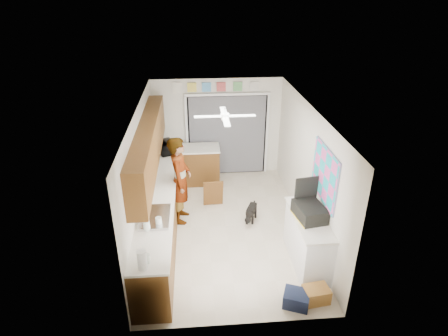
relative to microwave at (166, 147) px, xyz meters
name	(u,v)px	position (x,y,z in m)	size (l,w,h in m)	color
floor	(226,226)	(1.25, -1.75, -1.08)	(5.00, 5.00, 0.00)	beige
ceiling	(226,110)	(1.25, -1.75, 1.42)	(5.00, 5.00, 0.00)	white
wall_back	(217,128)	(1.25, 0.75, 0.17)	(3.20, 3.20, 0.00)	silver
wall_front	(242,257)	(1.25, -4.25, 0.17)	(3.20, 3.20, 0.00)	silver
wall_left	(142,176)	(-0.35, -1.75, 0.17)	(5.00, 5.00, 0.00)	silver
wall_right	(307,169)	(2.85, -1.75, 0.17)	(5.00, 5.00, 0.00)	silver
left_base_cabinets	(161,211)	(-0.05, -1.75, -0.63)	(0.60, 4.80, 0.90)	brown
left_countertop	(160,190)	(-0.04, -1.75, -0.16)	(0.62, 4.80, 0.04)	white
upper_cabinets	(149,145)	(-0.19, -1.55, 0.72)	(0.32, 4.00, 0.80)	brown
sink_basin	(155,217)	(-0.04, -2.75, -0.12)	(0.50, 0.76, 0.06)	silver
faucet	(143,213)	(-0.23, -2.75, -0.03)	(0.03, 0.03, 0.22)	silver
peninsula_base	(199,166)	(0.75, 0.25, -0.63)	(1.00, 0.60, 0.90)	brown
peninsula_top	(198,148)	(0.75, 0.25, -0.16)	(1.04, 0.64, 0.04)	white
back_opening_recess	(227,135)	(1.50, 0.72, -0.03)	(2.00, 0.06, 2.10)	black
curtain_panel	(227,136)	(1.50, 0.68, -0.03)	(1.90, 0.03, 2.05)	slate
door_trim_left	(187,137)	(0.48, 0.69, -0.03)	(0.06, 0.04, 2.10)	white
door_trim_right	(267,135)	(2.52, 0.69, -0.03)	(0.06, 0.04, 2.10)	white
door_trim_head	(227,94)	(1.50, 0.69, 1.04)	(2.10, 0.04, 0.06)	white
header_frame_0	(192,87)	(0.65, 0.72, 1.22)	(0.22, 0.02, 0.22)	#E6D14C
header_frame_1	(207,87)	(1.00, 0.72, 1.22)	(0.22, 0.02, 0.22)	#509AD5
header_frame_2	(221,87)	(1.35, 0.72, 1.22)	(0.22, 0.02, 0.22)	#BA4646
header_frame_3	(238,87)	(1.75, 0.72, 1.22)	(0.22, 0.02, 0.22)	#5CA25F
header_frame_4	(254,86)	(2.15, 0.72, 1.22)	(0.22, 0.02, 0.22)	silver
route66_sign	(177,88)	(0.30, 0.72, 1.22)	(0.22, 0.02, 0.26)	silver
right_counter_base	(308,241)	(2.60, -2.95, -0.63)	(0.50, 1.40, 0.90)	white
right_counter_top	(310,219)	(2.59, -2.95, -0.16)	(0.54, 1.44, 0.04)	white
abstract_painting	(325,175)	(2.83, -2.75, 0.57)	(0.03, 1.15, 0.95)	#DD51A3
ceiling_fan	(225,116)	(1.25, -1.55, 1.24)	(1.14, 1.14, 0.24)	white
microwave	(166,147)	(0.00, 0.00, 0.00)	(0.50, 0.34, 0.28)	black
soap_bottle	(146,223)	(-0.13, -3.09, 0.01)	(0.11, 0.11, 0.30)	silver
jar_a	(159,221)	(0.05, -2.97, -0.07)	(0.10, 0.10, 0.15)	silver
jar_b	(147,259)	(-0.05, -3.88, -0.07)	(0.09, 0.09, 0.14)	silver
paper_towel_roll	(142,260)	(-0.10, -4.00, 0.01)	(0.14, 0.14, 0.30)	white
suitcase	(310,212)	(2.57, -2.96, -0.01)	(0.44, 0.58, 0.25)	black
suitcase_rim	(309,217)	(2.57, -2.96, -0.12)	(0.44, 0.58, 0.02)	yellow
suitcase_lid	(306,190)	(2.57, -2.67, 0.24)	(0.42, 0.03, 0.50)	black
cardboard_box	(316,294)	(2.50, -3.89, -0.96)	(0.40, 0.30, 0.25)	#AD7C36
navy_crate	(296,299)	(2.17, -3.95, -0.96)	(0.39, 0.32, 0.24)	#141B34
cabinet_door_panel	(213,193)	(1.05, -0.94, -0.75)	(0.44, 0.03, 0.66)	brown
man	(180,180)	(0.35, -1.40, -0.15)	(0.68, 0.45, 1.87)	white
dog	(251,212)	(1.82, -1.57, -0.89)	(0.21, 0.49, 0.39)	black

